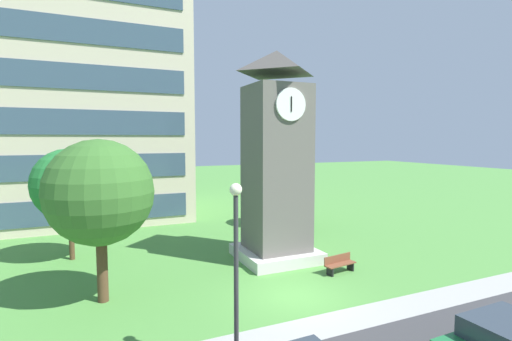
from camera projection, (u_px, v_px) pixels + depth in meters
name	position (u px, v px, depth m)	size (l,w,h in m)	color
ground_plane	(295.00, 296.00, 16.31)	(160.00, 160.00, 0.00)	#4C893D
kerb_strip	(331.00, 324.00, 13.86)	(120.00, 1.60, 0.01)	#9E9E99
office_building	(51.00, 106.00, 31.81)	(21.36, 13.28, 19.20)	beige
clock_tower	(276.00, 167.00, 21.04)	(4.16, 4.16, 11.59)	#605B56
park_bench	(340.00, 264.00, 19.19)	(1.85, 0.76, 0.88)	brown
street_lamp	(236.00, 255.00, 10.83)	(0.36, 0.36, 5.52)	#333338
tree_by_building	(286.00, 182.00, 29.27)	(3.92, 3.92, 5.46)	#513823
tree_streetside	(100.00, 193.00, 15.44)	(4.37, 4.37, 6.79)	#513823
tree_near_tower	(69.00, 185.00, 20.99)	(4.01, 4.01, 6.27)	#513823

